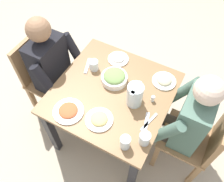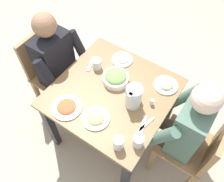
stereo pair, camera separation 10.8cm
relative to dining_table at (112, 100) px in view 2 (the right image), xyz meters
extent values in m
plane|color=tan|center=(0.00, 0.00, -0.60)|extent=(8.00, 8.00, 0.00)
cube|color=olive|center=(0.00, 0.00, 0.11)|extent=(0.89, 0.89, 0.03)
cube|color=#232328|center=(-0.39, -0.39, -0.25)|extent=(0.06, 0.06, 0.69)
cube|color=#232328|center=(0.39, -0.39, -0.25)|extent=(0.06, 0.06, 0.69)
cube|color=#232328|center=(-0.39, 0.39, -0.25)|extent=(0.06, 0.06, 0.69)
cube|color=#232328|center=(0.39, 0.39, -0.25)|extent=(0.06, 0.06, 0.69)
cube|color=#997047|center=(0.23, -0.83, -0.39)|extent=(0.04, 0.04, 0.42)
cube|color=#997047|center=(-0.11, -0.49, -0.39)|extent=(0.04, 0.04, 0.42)
cube|color=#997047|center=(0.23, -0.49, -0.39)|extent=(0.04, 0.04, 0.42)
cube|color=#997047|center=(0.06, -0.66, -0.16)|extent=(0.40, 0.40, 0.03)
cube|color=#997047|center=(0.06, -0.84, 0.06)|extent=(0.38, 0.04, 0.42)
cube|color=#997047|center=(0.18, 0.83, -0.39)|extent=(0.04, 0.04, 0.42)
cube|color=#997047|center=(-0.16, 0.83, -0.39)|extent=(0.04, 0.04, 0.42)
cube|color=#997047|center=(0.18, 0.49, -0.39)|extent=(0.04, 0.04, 0.42)
cube|color=#997047|center=(-0.16, 0.49, -0.39)|extent=(0.04, 0.04, 0.42)
cube|color=#997047|center=(0.01, 0.66, -0.16)|extent=(0.40, 0.40, 0.03)
cube|color=#997047|center=(0.01, 0.84, 0.06)|extent=(0.38, 0.04, 0.42)
cube|color=#4C6B5B|center=(0.06, -0.63, 0.10)|extent=(0.32, 0.20, 0.50)
sphere|color=beige|center=(0.06, -0.63, 0.47)|extent=(0.19, 0.19, 0.19)
cylinder|color=#473D33|center=(-0.02, -0.44, -0.18)|extent=(0.11, 0.38, 0.11)
cylinder|color=#473D33|center=(-0.02, -0.25, -0.37)|extent=(0.10, 0.10, 0.45)
cylinder|color=#4C6B5B|center=(-0.14, -0.49, 0.13)|extent=(0.08, 0.23, 0.37)
cylinder|color=#473D33|center=(0.15, -0.44, -0.18)|extent=(0.11, 0.38, 0.11)
cylinder|color=#473D33|center=(0.15, -0.25, -0.37)|extent=(0.10, 0.10, 0.45)
cylinder|color=#4C6B5B|center=(0.26, -0.49, 0.13)|extent=(0.08, 0.23, 0.37)
cube|color=black|center=(0.01, 0.63, 0.10)|extent=(0.32, 0.20, 0.50)
sphere|color=#936B4C|center=(0.01, 0.63, 0.47)|extent=(0.19, 0.19, 0.19)
cylinder|color=#473D33|center=(0.10, 0.44, -0.18)|extent=(0.11, 0.38, 0.11)
cylinder|color=#473D33|center=(0.10, 0.25, -0.37)|extent=(0.10, 0.10, 0.45)
cylinder|color=black|center=(0.21, 0.49, 0.13)|extent=(0.08, 0.23, 0.37)
cylinder|color=#473D33|center=(-0.07, 0.44, -0.18)|extent=(0.11, 0.38, 0.11)
cylinder|color=#473D33|center=(-0.07, 0.25, -0.37)|extent=(0.10, 0.10, 0.45)
cylinder|color=black|center=(-0.19, 0.49, 0.13)|extent=(0.08, 0.23, 0.37)
cylinder|color=silver|center=(-0.01, -0.19, 0.22)|extent=(0.12, 0.12, 0.19)
cube|color=silver|center=(0.06, -0.19, 0.23)|extent=(0.02, 0.02, 0.11)
cube|color=silver|center=(-0.06, -0.19, 0.30)|extent=(0.04, 0.03, 0.02)
cylinder|color=white|center=(0.10, 0.04, 0.15)|extent=(0.21, 0.21, 0.05)
ellipsoid|color=#759951|center=(0.10, 0.04, 0.18)|extent=(0.17, 0.17, 0.06)
cylinder|color=white|center=(0.28, -0.32, 0.13)|extent=(0.19, 0.19, 0.01)
ellipsoid|color=#B7AD89|center=(0.28, -0.32, 0.14)|extent=(0.12, 0.12, 0.04)
cylinder|color=white|center=(-0.31, 0.20, 0.13)|extent=(0.23, 0.23, 0.01)
ellipsoid|color=#CC5B33|center=(-0.31, 0.20, 0.14)|extent=(0.14, 0.14, 0.03)
cylinder|color=white|center=(-0.27, -0.04, 0.13)|extent=(0.20, 0.20, 0.01)
ellipsoid|color=#E0C670|center=(-0.27, -0.04, 0.14)|extent=(0.12, 0.12, 0.04)
cylinder|color=white|center=(0.32, 0.12, 0.13)|extent=(0.18, 0.18, 0.01)
ellipsoid|color=white|center=(0.32, 0.12, 0.14)|extent=(0.11, 0.11, 0.04)
cylinder|color=silver|center=(0.13, 0.24, 0.16)|extent=(0.08, 0.08, 0.09)
cylinder|color=silver|center=(-0.27, -0.38, 0.17)|extent=(0.08, 0.08, 0.10)
cylinder|color=silver|center=(-0.35, -0.28, 0.17)|extent=(0.07, 0.07, 0.11)
cylinder|color=white|center=(0.07, -0.31, 0.14)|extent=(0.03, 0.03, 0.04)
cylinder|color=#B2B2B7|center=(0.07, -0.31, 0.17)|extent=(0.03, 0.03, 0.01)
cube|color=silver|center=(-0.13, -0.34, 0.12)|extent=(0.17, 0.07, 0.01)
cube|color=silver|center=(-0.11, -0.36, 0.12)|extent=(0.18, 0.06, 0.01)
cube|color=silver|center=(0.13, 0.31, 0.12)|extent=(0.17, 0.08, 0.01)
camera|label=1|loc=(-0.95, -0.51, 1.63)|focal=38.22mm
camera|label=2|loc=(-0.89, -0.60, 1.63)|focal=38.22mm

